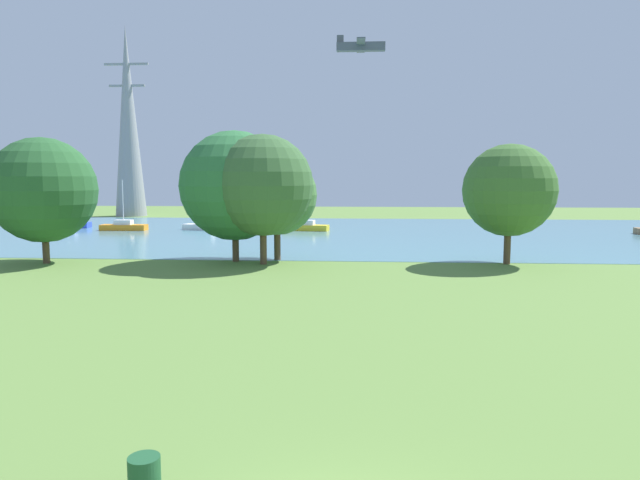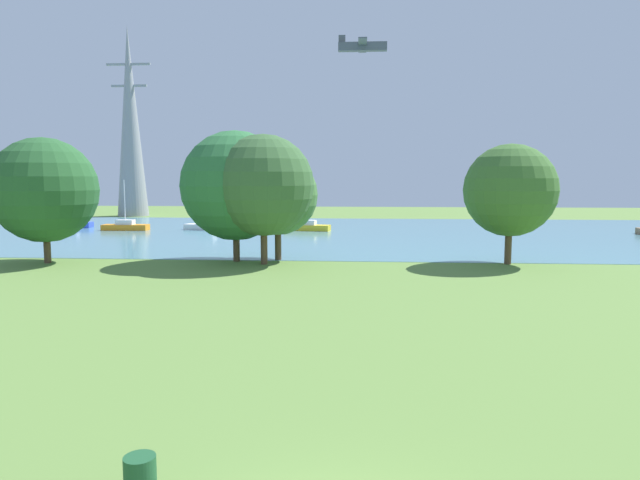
# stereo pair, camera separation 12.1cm
# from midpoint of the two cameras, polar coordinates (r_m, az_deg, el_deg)

# --- Properties ---
(ground_plane) EXTENTS (160.00, 160.00, 0.00)m
(ground_plane) POSITION_cam_midpoint_polar(r_m,az_deg,el_deg) (30.44, 3.75, -4.37)
(ground_plane) COLOR olive
(litter_bin) EXTENTS (0.56, 0.56, 0.80)m
(litter_bin) POSITION_cam_midpoint_polar(r_m,az_deg,el_deg) (11.19, -17.15, -21.75)
(litter_bin) COLOR #1E512D
(litter_bin) RESTS_ON ground
(water_surface) EXTENTS (140.00, 40.00, 0.02)m
(water_surface) POSITION_cam_midpoint_polar(r_m,az_deg,el_deg) (58.19, 4.03, 0.72)
(water_surface) COLOR teal
(water_surface) RESTS_ON ground
(sailboat_blue) EXTENTS (4.91, 1.91, 6.77)m
(sailboat_blue) POSITION_cam_midpoint_polar(r_m,az_deg,el_deg) (69.77, -23.61, 1.50)
(sailboat_blue) COLOR blue
(sailboat_blue) RESTS_ON water_surface
(sailboat_orange) EXTENTS (4.85, 1.66, 5.33)m
(sailboat_orange) POSITION_cam_midpoint_polar(r_m,az_deg,el_deg) (64.25, -18.75, 1.32)
(sailboat_orange) COLOR orange
(sailboat_orange) RESTS_ON water_surface
(sailboat_white) EXTENTS (5.01, 2.45, 5.81)m
(sailboat_white) POSITION_cam_midpoint_polar(r_m,az_deg,el_deg) (62.40, -11.14, 1.40)
(sailboat_white) COLOR white
(sailboat_white) RESTS_ON water_surface
(sailboat_yellow) EXTENTS (4.98, 2.24, 5.83)m
(sailboat_yellow) POSITION_cam_midpoint_polar(r_m,az_deg,el_deg) (60.44, -1.22, 1.36)
(sailboat_yellow) COLOR yellow
(sailboat_yellow) RESTS_ON water_surface
(tree_mid_shore) EXTENTS (6.81, 6.81, 8.19)m
(tree_mid_shore) POSITION_cam_midpoint_polar(r_m,az_deg,el_deg) (41.32, -25.69, 4.49)
(tree_mid_shore) COLOR brown
(tree_mid_shore) RESTS_ON ground
(tree_west_near) EXTENTS (7.26, 7.26, 8.68)m
(tree_west_near) POSITION_cam_midpoint_polar(r_m,az_deg,el_deg) (38.43, -8.33, 5.36)
(tree_west_near) COLOR brown
(tree_west_near) RESTS_ON ground
(tree_east_near) EXTENTS (6.52, 6.52, 8.36)m
(tree_east_near) POSITION_cam_midpoint_polar(r_m,az_deg,el_deg) (36.95, -5.56, 5.43)
(tree_east_near) COLOR brown
(tree_east_near) RESTS_ON ground
(tree_east_far) EXTENTS (5.43, 5.43, 7.14)m
(tree_east_far) POSITION_cam_midpoint_polar(r_m,az_deg,el_deg) (38.76, -4.14, 4.49)
(tree_east_far) COLOR brown
(tree_east_far) RESTS_ON ground
(tree_west_far) EXTENTS (5.94, 5.94, 7.75)m
(tree_west_far) POSITION_cam_midpoint_polar(r_m,az_deg,el_deg) (38.80, 18.50, 4.71)
(tree_west_far) COLOR brown
(tree_west_far) RESTS_ON ground
(electricity_pylon) EXTENTS (6.40, 4.40, 27.01)m
(electricity_pylon) POSITION_cam_midpoint_polar(r_m,az_deg,el_deg) (88.24, -18.33, 11.09)
(electricity_pylon) COLOR gray
(electricity_pylon) RESTS_ON ground
(light_aircraft) EXTENTS (6.41, 8.41, 2.10)m
(light_aircraft) POSITION_cam_midpoint_polar(r_m,az_deg,el_deg) (79.78, 4.27, 18.67)
(light_aircraft) COLOR #4C5156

